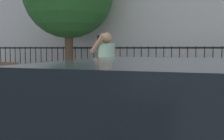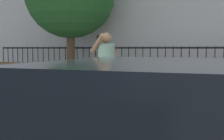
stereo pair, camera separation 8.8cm
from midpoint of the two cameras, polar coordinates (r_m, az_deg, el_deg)
The scene contains 4 objects.
sidewalk at distance 6.10m, azimuth -4.83°, elevation -9.28°, with size 28.00×4.40×0.15m, color #B2ADA3.
iron_fence at distance 9.40m, azimuth 5.10°, elevation 1.41°, with size 12.03×0.04×1.60m.
pedestrian_on_phone at distance 5.50m, azimuth -1.36°, elevation 0.43°, with size 0.65×0.71×1.70m.
street_bench at distance 9.51m, azimuth -22.51°, elevation -1.11°, with size 1.60×0.45×0.95m.
Camera 1 is at (2.57, -3.13, 1.53)m, focal length 43.74 mm.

